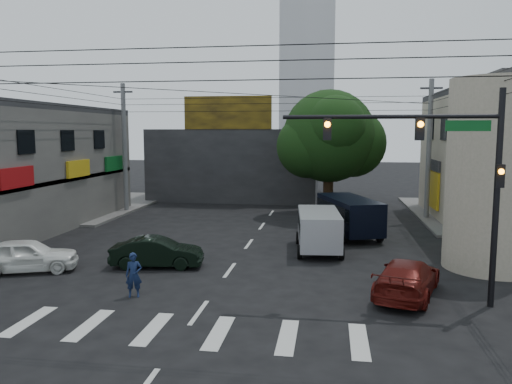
% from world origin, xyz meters
% --- Properties ---
extents(ground, '(160.00, 160.00, 0.00)m').
position_xyz_m(ground, '(0.00, 0.00, 0.00)').
color(ground, black).
rests_on(ground, ground).
extents(sidewalk_far_left, '(16.00, 16.00, 0.15)m').
position_xyz_m(sidewalk_far_left, '(-18.00, 18.00, 0.07)').
color(sidewalk_far_left, '#514F4C').
rests_on(sidewalk_far_left, ground).
extents(corner_column, '(4.00, 4.00, 8.00)m').
position_xyz_m(corner_column, '(11.00, 4.00, 4.00)').
color(corner_column, gray).
rests_on(corner_column, ground).
extents(building_far, '(14.00, 10.00, 6.00)m').
position_xyz_m(building_far, '(-4.00, 26.00, 3.00)').
color(building_far, '#232326').
rests_on(building_far, ground).
extents(billboard, '(7.00, 0.30, 2.60)m').
position_xyz_m(billboard, '(-4.00, 21.10, 7.30)').
color(billboard, olive).
rests_on(billboard, building_far).
extents(tower_distant, '(9.00, 9.00, 44.00)m').
position_xyz_m(tower_distant, '(0.00, 70.00, 22.00)').
color(tower_distant, silver).
rests_on(tower_distant, ground).
extents(street_tree, '(6.40, 6.40, 8.70)m').
position_xyz_m(street_tree, '(4.00, 17.00, 5.47)').
color(street_tree, black).
rests_on(street_tree, ground).
extents(traffic_gantry, '(7.10, 0.35, 7.20)m').
position_xyz_m(traffic_gantry, '(7.82, -1.00, 4.83)').
color(traffic_gantry, black).
rests_on(traffic_gantry, ground).
extents(utility_pole_far_left, '(0.32, 0.32, 9.20)m').
position_xyz_m(utility_pole_far_left, '(-10.50, 16.00, 4.60)').
color(utility_pole_far_left, '#59595B').
rests_on(utility_pole_far_left, ground).
extents(utility_pole_far_right, '(0.32, 0.32, 9.20)m').
position_xyz_m(utility_pole_far_right, '(10.50, 16.00, 4.60)').
color(utility_pole_far_right, '#59595B').
rests_on(utility_pole_far_right, ground).
extents(dark_sedan, '(2.42, 4.28, 1.29)m').
position_xyz_m(dark_sedan, '(-3.20, 2.08, 0.64)').
color(dark_sedan, black).
rests_on(dark_sedan, ground).
extents(white_compact, '(4.33, 5.17, 1.39)m').
position_xyz_m(white_compact, '(-8.33, 0.57, 0.70)').
color(white_compact, white).
rests_on(white_compact, ground).
extents(maroon_sedan, '(4.49, 5.60, 1.31)m').
position_xyz_m(maroon_sedan, '(6.89, -0.26, 0.66)').
color(maroon_sedan, '#4F0F0B').
rests_on(maroon_sedan, ground).
extents(silver_minivan, '(4.87, 2.68, 1.96)m').
position_xyz_m(silver_minivan, '(3.62, 5.99, 0.98)').
color(silver_minivan, '#B2B4BB').
rests_on(silver_minivan, ground).
extents(navy_van, '(6.60, 5.37, 2.13)m').
position_xyz_m(navy_van, '(5.21, 9.90, 1.07)').
color(navy_van, black).
rests_on(navy_van, ground).
extents(traffic_officer, '(0.78, 0.69, 1.59)m').
position_xyz_m(traffic_officer, '(-2.67, -1.81, 0.79)').
color(traffic_officer, '#121E40').
rests_on(traffic_officer, ground).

